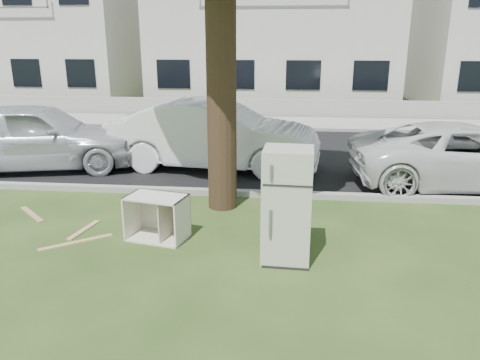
# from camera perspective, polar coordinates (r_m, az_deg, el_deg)

# --- Properties ---
(ground) EXTENTS (120.00, 120.00, 0.00)m
(ground) POSITION_cam_1_polar(r_m,az_deg,el_deg) (7.27, -0.94, -8.21)
(ground) COLOR #253F16
(road) EXTENTS (120.00, 7.00, 0.01)m
(road) POSITION_cam_1_polar(r_m,az_deg,el_deg) (12.93, 2.20, 3.15)
(road) COLOR black
(road) RESTS_ON ground
(kerb_near) EXTENTS (120.00, 0.18, 0.12)m
(kerb_near) POSITION_cam_1_polar(r_m,az_deg,el_deg) (9.53, 0.80, -1.96)
(kerb_near) COLOR gray
(kerb_near) RESTS_ON ground
(kerb_far) EXTENTS (120.00, 0.18, 0.12)m
(kerb_far) POSITION_cam_1_polar(r_m,az_deg,el_deg) (16.39, 3.02, 6.08)
(kerb_far) COLOR gray
(kerb_far) RESTS_ON ground
(sidewalk) EXTENTS (120.00, 2.80, 0.01)m
(sidewalk) POSITION_cam_1_polar(r_m,az_deg,el_deg) (17.82, 3.26, 6.97)
(sidewalk) COLOR gray
(sidewalk) RESTS_ON ground
(low_wall) EXTENTS (120.00, 0.15, 0.70)m
(low_wall) POSITION_cam_1_polar(r_m,az_deg,el_deg) (19.34, 3.51, 8.79)
(low_wall) COLOR gray
(low_wall) RESTS_ON ground
(townhouse_left) EXTENTS (10.20, 8.16, 7.04)m
(townhouse_left) POSITION_cam_1_polar(r_m,az_deg,el_deg) (27.22, -23.18, 16.59)
(townhouse_left) COLOR beige
(townhouse_left) RESTS_ON ground
(townhouse_center) EXTENTS (11.22, 8.16, 7.44)m
(townhouse_center) POSITION_cam_1_polar(r_m,az_deg,el_deg) (24.05, 4.20, 18.44)
(townhouse_center) COLOR beige
(townhouse_center) RESTS_ON ground
(fridge) EXTENTS (0.71, 0.66, 1.65)m
(fridge) POSITION_cam_1_polar(r_m,az_deg,el_deg) (6.62, 5.75, -3.13)
(fridge) COLOR beige
(fridge) RESTS_ON ground
(cabinet) EXTENTS (1.02, 0.76, 0.71)m
(cabinet) POSITION_cam_1_polar(r_m,az_deg,el_deg) (7.56, -10.06, -4.52)
(cabinet) COLOR silver
(cabinet) RESTS_ON ground
(plank_a) EXTENTS (0.96, 0.76, 0.02)m
(plank_a) POSITION_cam_1_polar(r_m,az_deg,el_deg) (7.84, -19.34, -7.18)
(plank_a) COLOR tan
(plank_a) RESTS_ON ground
(plank_b) EXTENTS (0.78, 0.73, 0.02)m
(plank_b) POSITION_cam_1_polar(r_m,az_deg,el_deg) (9.34, -24.04, -3.83)
(plank_b) COLOR tan
(plank_b) RESTS_ON ground
(plank_c) EXTENTS (0.24, 0.84, 0.02)m
(plank_c) POSITION_cam_1_polar(r_m,az_deg,el_deg) (8.29, -18.48, -5.78)
(plank_c) COLOR tan
(plank_c) RESTS_ON ground
(car_center) EXTENTS (5.18, 2.26, 1.66)m
(car_center) POSITION_cam_1_polar(r_m,az_deg,el_deg) (11.37, -3.12, 5.47)
(car_center) COLOR silver
(car_center) RESTS_ON ground
(car_right) EXTENTS (5.00, 2.54, 1.35)m
(car_right) POSITION_cam_1_polar(r_m,az_deg,el_deg) (11.12, 25.91, 2.70)
(car_right) COLOR silver
(car_right) RESTS_ON ground
(car_left) EXTENTS (5.15, 2.99, 1.65)m
(car_left) POSITION_cam_1_polar(r_m,az_deg,el_deg) (12.34, -23.61, 4.96)
(car_left) COLOR silver
(car_left) RESTS_ON ground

